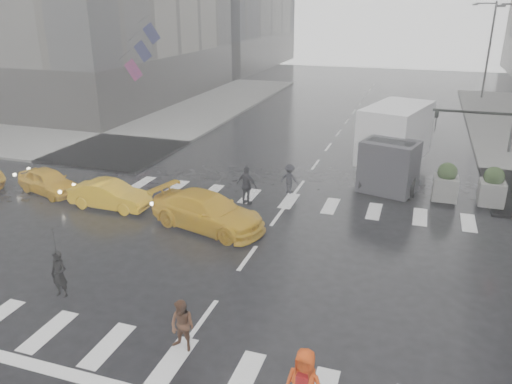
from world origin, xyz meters
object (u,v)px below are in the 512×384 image
(pedestrian_brown, at_px, (182,326))
(taxi_mid, at_px, (110,195))
(box_truck, at_px, (394,141))
(traffic_signal_pole, at_px, (502,141))
(taxi_front, at_px, (48,181))

(pedestrian_brown, distance_m, taxi_mid, 11.11)
(pedestrian_brown, xyz_separation_m, box_truck, (4.26, 16.60, 1.24))
(traffic_signal_pole, distance_m, taxi_front, 21.28)
(traffic_signal_pole, relative_size, box_truck, 0.64)
(taxi_mid, xyz_separation_m, box_truck, (11.91, 8.54, 1.37))
(pedestrian_brown, height_order, box_truck, box_truck)
(taxi_front, distance_m, box_truck, 17.80)
(taxi_mid, bearing_deg, box_truck, -53.44)
(taxi_front, relative_size, taxi_mid, 0.96)
(taxi_front, bearing_deg, box_truck, -46.23)
(pedestrian_brown, bearing_deg, traffic_signal_pole, 66.07)
(traffic_signal_pole, bearing_deg, box_truck, 146.24)
(traffic_signal_pole, bearing_deg, taxi_mid, -161.94)
(taxi_front, distance_m, taxi_mid, 4.04)
(box_truck, bearing_deg, taxi_mid, -129.07)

